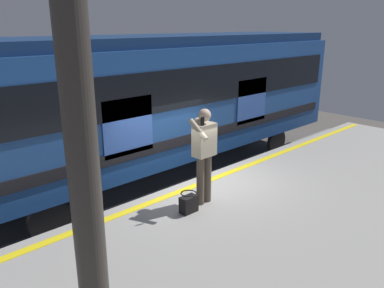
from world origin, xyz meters
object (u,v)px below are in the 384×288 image
at_px(station_column, 84,175).
at_px(handbag, 189,203).
at_px(passenger, 204,148).
at_px(train_carriage, 163,95).

bearing_deg(station_column, handbag, -150.74).
distance_m(handbag, station_column, 3.44).
bearing_deg(passenger, station_column, 26.96).
distance_m(passenger, station_column, 3.56).
relative_size(train_carriage, station_column, 3.16).
bearing_deg(handbag, train_carriage, -123.45).
distance_m(train_carriage, passenger, 3.80).
height_order(handbag, station_column, station_column).
xyz_separation_m(passenger, station_column, (3.08, 1.57, 0.81)).
bearing_deg(handbag, passenger, -167.73).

